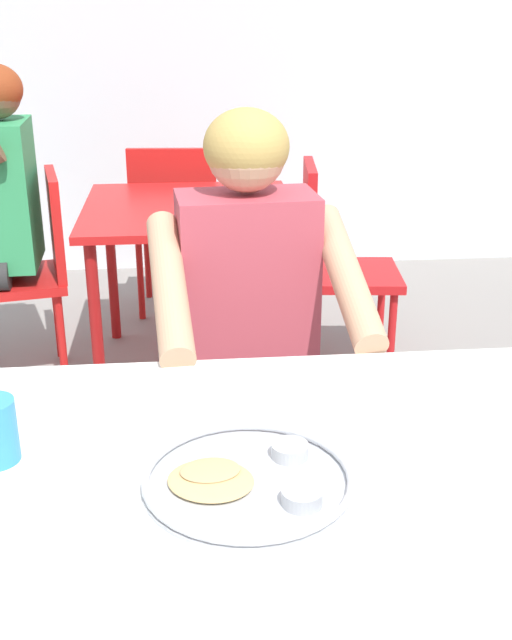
{
  "coord_description": "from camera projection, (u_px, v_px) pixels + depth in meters",
  "views": [
    {
      "loc": [
        -0.11,
        -1.0,
        1.44
      ],
      "look_at": [
        0.02,
        0.34,
        0.9
      ],
      "focal_mm": 44.09,
      "sensor_mm": 36.0,
      "label": 1
    }
  ],
  "objects": [
    {
      "name": "chair_red_left",
      "position": [
        30.0,
        264.0,
        3.14
      ],
      "size": [
        0.49,
        0.46,
        0.84
      ],
      "color": "red",
      "rests_on": "ground"
    },
    {
      "name": "diner_foreground",
      "position": [
        253.0,
        320.0,
        1.92
      ],
      "size": [
        0.52,
        0.57,
        1.22
      ],
      "color": "#3B3B3B",
      "rests_on": "ground"
    },
    {
      "name": "thali_tray",
      "position": [
        248.0,
        479.0,
        1.21
      ],
      "size": [
        0.33,
        0.33,
        0.03
      ],
      "color": "#B7BABF",
      "rests_on": "table_foreground"
    },
    {
      "name": "chair_foreground",
      "position": [
        241.0,
        368.0,
        2.21
      ],
      "size": [
        0.42,
        0.45,
        0.85
      ],
      "color": "#3F3F44",
      "rests_on": "ground"
    },
    {
      "name": "table_background_red",
      "position": [
        191.0,
        226.0,
        3.13
      ],
      "size": [
        0.84,
        0.87,
        0.71
      ],
      "color": "red",
      "rests_on": "ground"
    },
    {
      "name": "chair_red_right",
      "position": [
        332.0,
        257.0,
        3.19
      ],
      "size": [
        0.43,
        0.42,
        0.87
      ],
      "color": "red",
      "rests_on": "ground"
    },
    {
      "name": "table_foreground",
      "position": [
        282.0,
        503.0,
        1.3
      ],
      "size": [
        1.13,
        0.82,
        0.75
      ],
      "color": "white",
      "rests_on": "ground"
    },
    {
      "name": "chair_red_far",
      "position": [
        175.0,
        215.0,
        3.79
      ],
      "size": [
        0.46,
        0.42,
        0.84
      ],
      "color": "red",
      "rests_on": "ground"
    }
  ]
}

